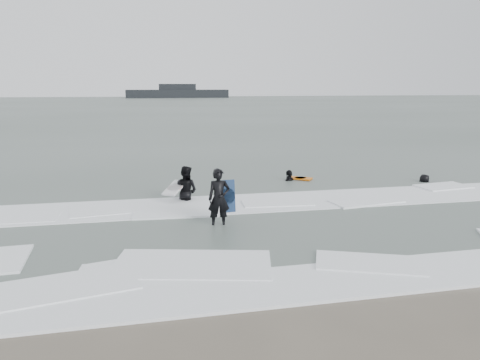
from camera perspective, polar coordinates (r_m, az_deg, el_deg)
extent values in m
plane|color=brown|center=(10.43, 5.67, -11.37)|extent=(320.00, 320.00, 0.00)
plane|color=#47544C|center=(89.29, -9.88, 8.78)|extent=(320.00, 320.00, 0.00)
imported|color=black|center=(13.63, -2.55, -5.76)|extent=(0.65, 0.44, 1.74)
imported|color=black|center=(16.71, -6.60, -2.57)|extent=(1.12, 1.07, 1.82)
imported|color=black|center=(20.07, 6.04, -0.18)|extent=(1.01, 0.91, 1.65)
imported|color=black|center=(21.11, 21.55, -0.35)|extent=(0.87, 0.72, 1.52)
cube|color=white|center=(9.89, 6.72, -12.49)|extent=(30.03, 2.32, 0.07)
cube|color=white|center=(15.94, -0.73, -3.02)|extent=(30.00, 2.60, 0.09)
cube|color=black|center=(152.42, -7.63, 10.38)|extent=(32.08, 5.73, 2.52)
cube|color=black|center=(152.40, -7.65, 11.20)|extent=(11.46, 3.44, 1.83)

